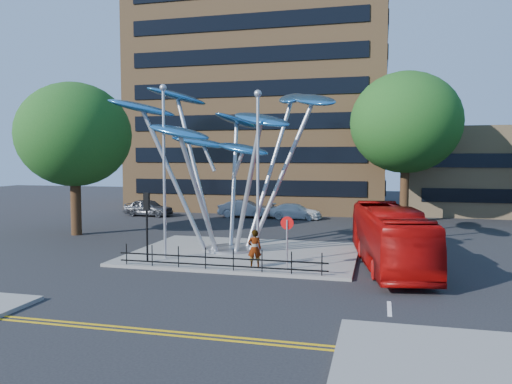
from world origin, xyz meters
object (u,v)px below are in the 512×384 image
(tree_right, at_px, (406,123))
(parked_car_right, at_px, (295,211))
(tree_left, at_px, (74,135))
(leaf_sculpture, at_px, (229,129))
(red_bus, at_px, (390,237))
(street_lamp_left, at_px, (164,156))
(pedestrian, at_px, (254,249))
(parked_car_left, at_px, (148,208))
(parked_car_mid, at_px, (245,209))
(traffic_light_island, at_px, (147,212))
(no_entry_sign_island, at_px, (287,234))
(street_lamp_right, at_px, (258,162))

(tree_right, relative_size, parked_car_right, 2.69)
(tree_left, relative_size, leaf_sculpture, 0.81)
(tree_right, height_order, red_bus, tree_right)
(street_lamp_left, height_order, pedestrian, street_lamp_left)
(parked_car_right, bearing_deg, pedestrian, -171.93)
(tree_left, distance_m, pedestrian, 17.24)
(tree_left, height_order, parked_car_left, tree_left)
(parked_car_left, bearing_deg, red_bus, -123.52)
(leaf_sculpture, bearing_deg, tree_left, 164.45)
(street_lamp_left, relative_size, parked_car_mid, 1.91)
(street_lamp_left, relative_size, traffic_light_island, 2.57)
(tree_right, relative_size, street_lamp_left, 1.38)
(parked_car_mid, bearing_deg, street_lamp_left, -176.88)
(no_entry_sign_island, relative_size, parked_car_right, 0.55)
(street_lamp_left, xyz_separation_m, pedestrian, (4.95, -0.94, -4.31))
(pedestrian, height_order, parked_car_mid, pedestrian)
(tree_left, distance_m, parked_car_mid, 16.14)
(leaf_sculpture, relative_size, parked_car_left, 2.86)
(traffic_light_island, xyz_separation_m, no_entry_sign_island, (7.00, 0.02, -0.80))
(tree_left, bearing_deg, tree_right, 28.61)
(parked_car_left, relative_size, parked_car_right, 0.99)
(pedestrian, bearing_deg, parked_car_right, -104.63)
(red_bus, bearing_deg, parked_car_right, 104.52)
(no_entry_sign_island, height_order, pedestrian, no_entry_sign_island)
(tree_right, bearing_deg, parked_car_mid, 178.92)
(pedestrian, bearing_deg, traffic_light_island, -17.97)
(tree_right, relative_size, pedestrian, 6.79)
(street_lamp_left, xyz_separation_m, traffic_light_island, (-0.50, -1.00, -2.74))
(tree_left, height_order, no_entry_sign_island, tree_left)
(tree_right, distance_m, traffic_light_island, 24.06)
(street_lamp_right, height_order, no_entry_sign_island, street_lamp_right)
(leaf_sculpture, distance_m, traffic_light_island, 6.65)
(street_lamp_left, bearing_deg, pedestrian, -10.78)
(traffic_light_island, xyz_separation_m, parked_car_mid, (-0.41, 19.75, -1.86))
(parked_car_right, bearing_deg, leaf_sculpture, 179.86)
(leaf_sculpture, relative_size, street_lamp_right, 1.53)
(pedestrian, xyz_separation_m, parked_car_mid, (-5.86, 19.69, -0.28))
(red_bus, bearing_deg, parked_car_left, 133.08)
(leaf_sculpture, xyz_separation_m, traffic_light_island, (-2.93, -4.18, -4.26))
(traffic_light_island, bearing_deg, tree_right, 56.31)
(parked_car_left, bearing_deg, pedestrian, -137.46)
(street_lamp_left, bearing_deg, traffic_light_island, -116.57)
(street_lamp_left, distance_m, parked_car_mid, 19.33)
(street_lamp_right, relative_size, parked_car_mid, 1.80)
(tree_left, height_order, parked_car_mid, tree_left)
(street_lamp_left, distance_m, red_bus, 11.85)
(street_lamp_left, relative_size, pedestrian, 4.93)
(tree_right, xyz_separation_m, traffic_light_island, (-13.00, -19.50, -5.42))
(red_bus, bearing_deg, no_entry_sign_island, -161.03)
(red_bus, distance_m, pedestrian, 6.62)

